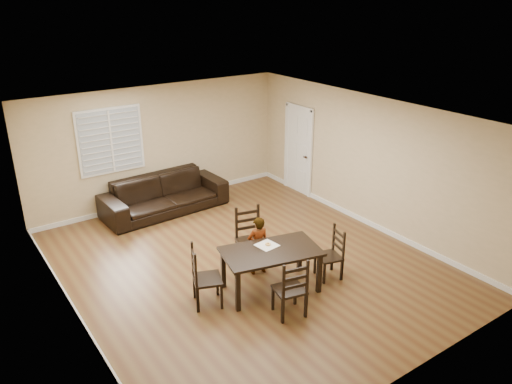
% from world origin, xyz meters
% --- Properties ---
extents(ground, '(7.00, 7.00, 0.00)m').
position_xyz_m(ground, '(0.00, 0.00, 0.00)').
color(ground, brown).
rests_on(ground, ground).
extents(room, '(6.04, 7.04, 2.72)m').
position_xyz_m(room, '(0.04, 0.18, 1.81)').
color(room, '#CDB58A').
rests_on(room, ground).
extents(dining_table, '(1.71, 1.21, 0.73)m').
position_xyz_m(dining_table, '(-0.14, -0.92, 0.64)').
color(dining_table, black).
rests_on(dining_table, ground).
extents(chair_near, '(0.57, 0.54, 1.06)m').
position_xyz_m(chair_near, '(0.09, 0.05, 0.48)').
color(chair_near, black).
rests_on(chair_near, ground).
extents(chair_far, '(0.52, 0.50, 0.98)m').
position_xyz_m(chair_far, '(-0.33, -1.73, 0.44)').
color(chair_far, black).
rests_on(chair_far, ground).
extents(chair_left, '(0.56, 0.58, 1.01)m').
position_xyz_m(chair_left, '(-1.29, -0.64, 0.46)').
color(chair_left, black).
rests_on(chair_left, ground).
extents(chair_right, '(0.47, 0.49, 0.91)m').
position_xyz_m(chair_right, '(1.01, -1.20, 0.41)').
color(chair_right, black).
rests_on(chair_right, ground).
extents(child, '(0.43, 0.32, 1.06)m').
position_xyz_m(child, '(-0.01, -0.38, 0.53)').
color(child, gray).
rests_on(child, ground).
extents(napkin, '(0.35, 0.35, 0.00)m').
position_xyz_m(napkin, '(-0.10, -0.75, 0.73)').
color(napkin, beige).
rests_on(napkin, dining_table).
extents(donut, '(0.09, 0.09, 0.03)m').
position_xyz_m(donut, '(-0.08, -0.76, 0.75)').
color(donut, gold).
rests_on(donut, napkin).
extents(sofa, '(2.78, 1.20, 0.80)m').
position_xyz_m(sofa, '(-0.21, 2.94, 0.40)').
color(sofa, black).
rests_on(sofa, ground).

